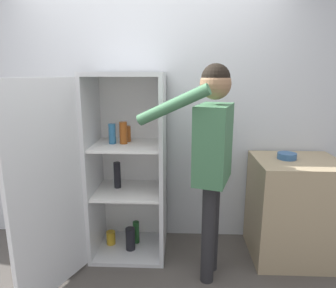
% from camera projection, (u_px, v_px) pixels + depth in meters
% --- Properties ---
extents(wall_back, '(7.00, 0.06, 2.55)m').
position_uv_depth(wall_back, '(150.00, 115.00, 2.98)').
color(wall_back, silver).
rests_on(wall_back, ground_plane).
extents(refrigerator, '(0.99, 1.21, 1.69)m').
position_uv_depth(refrigerator, '(113.00, 171.00, 2.67)').
color(refrigerator, silver).
rests_on(refrigerator, ground_plane).
extents(person, '(0.76, 0.54, 1.76)m').
position_uv_depth(person, '(212.00, 146.00, 2.32)').
color(person, '#262628').
rests_on(person, ground_plane).
extents(counter, '(0.74, 0.64, 0.94)m').
position_uv_depth(counter, '(294.00, 209.00, 2.75)').
color(counter, tan).
rests_on(counter, ground_plane).
extents(bowl, '(0.17, 0.17, 0.05)m').
position_uv_depth(bowl, '(287.00, 156.00, 2.67)').
color(bowl, '#335B8E').
rests_on(bowl, counter).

